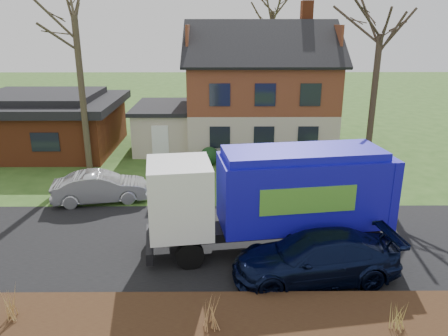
{
  "coord_description": "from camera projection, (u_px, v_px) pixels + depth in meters",
  "views": [
    {
      "loc": [
        -0.53,
        -14.73,
        7.92
      ],
      "look_at": [
        -0.41,
        2.5,
        2.17
      ],
      "focal_mm": 35.0,
      "sensor_mm": 36.0,
      "label": 1
    }
  ],
  "objects": [
    {
      "name": "grass_clump_mid",
      "position": [
        214.0,
        313.0,
        11.31
      ],
      "size": [
        0.34,
        0.28,
        0.96
      ],
      "color": "#AF7F4D",
      "rests_on": "mulch_verge"
    },
    {
      "name": "mulch_verge",
      "position": [
        242.0,
        336.0,
        11.41
      ],
      "size": [
        80.0,
        3.5,
        0.3
      ],
      "primitive_type": "cube",
      "color": "black",
      "rests_on": "ground"
    },
    {
      "name": "navy_wagon",
      "position": [
        315.0,
        257.0,
        13.99
      ],
      "size": [
        5.59,
        2.87,
        1.55
      ],
      "primitive_type": "imported",
      "rotation": [
        0.0,
        0.0,
        -1.44
      ],
      "color": "black",
      "rests_on": "ground"
    },
    {
      "name": "road",
      "position": [
        235.0,
        243.0,
        16.48
      ],
      "size": [
        80.0,
        7.0,
        0.02
      ],
      "primitive_type": "cube",
      "color": "black",
      "rests_on": "ground"
    },
    {
      "name": "grass_clump_west",
      "position": [
        12.0,
        301.0,
        11.75
      ],
      "size": [
        0.38,
        0.31,
        1.01
      ],
      "color": "tan",
      "rests_on": "mulch_verge"
    },
    {
      "name": "ground",
      "position": [
        235.0,
        243.0,
        16.48
      ],
      "size": [
        120.0,
        120.0,
        0.0
      ],
      "primitive_type": "plane",
      "color": "#2E4F1A",
      "rests_on": "ground"
    },
    {
      "name": "tree_front_east",
      "position": [
        383.0,
        9.0,
        21.98
      ],
      "size": [
        3.8,
        3.8,
        10.55
      ],
      "color": "#3A2D23",
      "rests_on": "ground"
    },
    {
      "name": "garbage_truck",
      "position": [
        276.0,
        193.0,
        15.53
      ],
      "size": [
        8.98,
        3.58,
        3.74
      ],
      "rotation": [
        0.0,
        0.0,
        0.15
      ],
      "color": "black",
      "rests_on": "ground"
    },
    {
      "name": "ranch_house",
      "position": [
        44.0,
        122.0,
        28.16
      ],
      "size": [
        9.8,
        8.2,
        3.7
      ],
      "color": "brown",
      "rests_on": "ground"
    },
    {
      "name": "silver_sedan",
      "position": [
        100.0,
        187.0,
        20.13
      ],
      "size": [
        4.5,
        2.32,
        1.41
      ],
      "primitive_type": "imported",
      "rotation": [
        0.0,
        0.0,
        1.77
      ],
      "color": "#ADB0B5",
      "rests_on": "ground"
    },
    {
      "name": "main_house",
      "position": [
        252.0,
        86.0,
        28.41
      ],
      "size": [
        12.95,
        8.95,
        9.26
      ],
      "color": "#BDB098",
      "rests_on": "ground"
    },
    {
      "name": "grass_clump_east",
      "position": [
        398.0,
        314.0,
        11.38
      ],
      "size": [
        0.32,
        0.26,
        0.79
      ],
      "color": "tan",
      "rests_on": "mulch_verge"
    }
  ]
}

